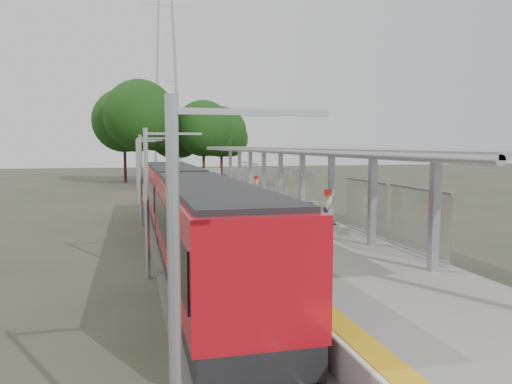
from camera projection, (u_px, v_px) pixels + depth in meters
ground at (408, 332)px, 12.79m from camera, size 200.00×200.00×0.00m
trackbed at (171, 220)px, 31.03m from camera, size 3.00×70.00×0.24m
platform at (242, 212)px, 32.07m from camera, size 6.00×50.00×1.00m
tactile_strip at (202, 205)px, 31.41m from camera, size 0.60×50.00×0.02m
end_fence at (194, 174)px, 56.08m from camera, size 6.00×0.10×1.20m
train at (185, 206)px, 22.33m from camera, size 2.74×27.60×3.62m
canopy at (283, 156)px, 28.43m from camera, size 3.27×38.00×3.66m
pylon at (166, 58)px, 81.31m from camera, size 8.00×4.00×38.00m
tree_cluster at (163, 124)px, 62.28m from camera, size 19.64×13.69×12.54m
catenary_masts at (142, 177)px, 29.39m from camera, size 2.08×48.16×5.40m
bench_near at (328, 220)px, 21.78m from camera, size 0.90×1.58×1.03m
bench_mid at (302, 211)px, 24.91m from camera, size 0.99×1.48×0.98m
bench_far at (225, 179)px, 47.07m from camera, size 0.55×1.58×1.06m
info_pillar_near at (328, 212)px, 22.63m from camera, size 0.40×0.40×1.80m
info_pillar_far at (257, 189)px, 35.42m from camera, size 0.36×0.36×1.61m
litter_bin at (314, 212)px, 24.71m from camera, size 0.52×0.52×1.01m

